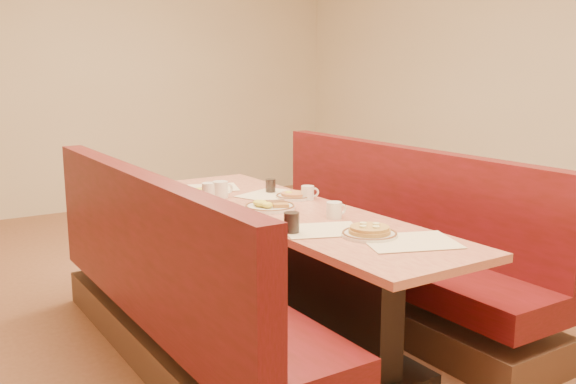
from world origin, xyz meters
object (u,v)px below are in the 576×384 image
diner_table (291,273)px  soda_tumbler_mid (271,186)px  pancake_plate (370,232)px  soda_tumbler_near (292,223)px  booth_right (387,255)px  coffee_mug_a (335,210)px  eggs_plate (269,206)px  coffee_mug_d (210,190)px  booth_left (174,300)px  coffee_mug_b (221,189)px  coffee_mug_c (308,192)px

diner_table → soda_tumbler_mid: bearing=71.7°
pancake_plate → soda_tumbler_near: bearing=138.3°
booth_right → coffee_mug_a: booth_right is taller
booth_right → eggs_plate: bearing=173.5°
pancake_plate → coffee_mug_d: bearing=100.9°
booth_left → coffee_mug_a: bearing=-19.5°
pancake_plate → coffee_mug_b: coffee_mug_b is taller
coffee_mug_a → coffee_mug_c: coffee_mug_a is taller
booth_left → eggs_plate: (0.64, 0.09, 0.41)m
diner_table → coffee_mug_b: (-0.17, 0.54, 0.43)m
booth_right → pancake_plate: 1.08m
booth_left → soda_tumbler_mid: booth_left is taller
booth_right → coffee_mug_b: bearing=149.2°
pancake_plate → eggs_plate: bearing=96.9°
pancake_plate → soda_tumbler_near: size_ratio=2.55×
booth_left → soda_tumbler_near: booth_left is taller
diner_table → coffee_mug_d: 0.75m
coffee_mug_b → booth_left: bearing=-133.6°
coffee_mug_a → soda_tumbler_near: 0.40m
coffee_mug_a → booth_right: bearing=29.1°
coffee_mug_a → pancake_plate: bearing=-97.4°
soda_tumbler_near → coffee_mug_b: bearing=83.7°
diner_table → soda_tumbler_near: bearing=-123.0°
eggs_plate → soda_tumbler_near: soda_tumbler_near is taller
eggs_plate → coffee_mug_c: size_ratio=2.65×
coffee_mug_c → coffee_mug_d: 0.62m
eggs_plate → coffee_mug_a: coffee_mug_a is taller
pancake_plate → soda_tumbler_mid: (0.16, 1.19, 0.02)m
pancake_plate → eggs_plate: size_ratio=0.93×
booth_left → soda_tumbler_mid: (0.90, 0.50, 0.43)m
coffee_mug_d → soda_tumbler_mid: (0.40, -0.07, -0.00)m
soda_tumbler_mid → booth_right: bearing=-41.5°
pancake_plate → eggs_plate: pancake_plate is taller
booth_left → coffee_mug_c: size_ratio=22.69×
coffee_mug_b → coffee_mug_d: coffee_mug_b is taller
eggs_plate → soda_tumbler_near: bearing=-109.9°
booth_right → eggs_plate: size_ratio=8.58×
booth_left → soda_tumbler_near: size_ratio=23.46×
eggs_plate → coffee_mug_a: 0.43m
coffee_mug_c → soda_tumbler_mid: 0.32m
soda_tumbler_near → eggs_plate: bearing=70.1°
coffee_mug_d → pancake_plate: bearing=-80.0°
diner_table → coffee_mug_b: size_ratio=18.48×
booth_left → pancake_plate: (0.74, -0.68, 0.41)m
pancake_plate → soda_tumbler_mid: soda_tumbler_mid is taller
coffee_mug_a → eggs_plate: bearing=119.7°
coffee_mug_a → coffee_mug_b: coffee_mug_b is taller
pancake_plate → coffee_mug_c: 0.91m
coffee_mug_d → booth_left: bearing=-132.0°
coffee_mug_a → soda_tumbler_near: size_ratio=1.11×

